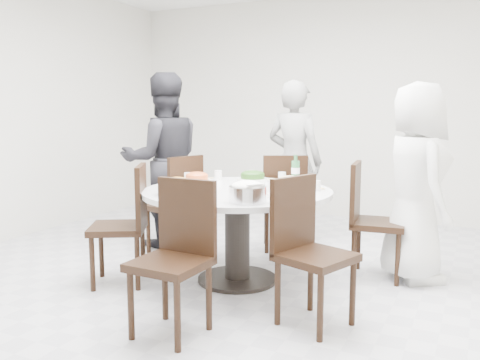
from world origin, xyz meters
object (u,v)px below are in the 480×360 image
at_px(dining_table, 237,236).
at_px(chair_se, 316,253).
at_px(chair_nw, 173,204).
at_px(chair_sw, 118,225).
at_px(chair_n, 284,202).
at_px(diner_left, 163,160).
at_px(rice_bowl, 247,194).
at_px(chair_ne, 378,221).
at_px(diner_right, 416,182).
at_px(soup_bowl, 174,190).
at_px(chair_s, 170,260).
at_px(beverage_bottle, 295,169).
at_px(diner_middle, 294,161).

distance_m(dining_table, chair_se, 0.99).
xyz_separation_m(chair_nw, chair_sw, (0.09, -0.93, 0.00)).
distance_m(chair_nw, chair_se, 2.01).
relative_size(chair_n, chair_nw, 1.00).
bearing_deg(dining_table, chair_n, 90.21).
height_order(diner_left, rice_bowl, diner_left).
bearing_deg(diner_left, chair_ne, 131.72).
bearing_deg(chair_sw, diner_right, 88.85).
bearing_deg(chair_ne, soup_bowl, 121.16).
xyz_separation_m(chair_ne, chair_s, (-0.94, -1.64, 0.00)).
bearing_deg(beverage_bottle, diner_middle, 109.94).
xyz_separation_m(chair_sw, soup_bowl, (0.51, 0.04, 0.31)).
bearing_deg(chair_ne, beverage_bottle, 86.23).
bearing_deg(soup_bowl, dining_table, 52.99).
xyz_separation_m(rice_bowl, beverage_bottle, (-0.01, 1.02, 0.07)).
height_order(chair_nw, rice_bowl, chair_nw).
bearing_deg(rice_bowl, chair_n, 101.28).
height_order(chair_sw, rice_bowl, chair_sw).
distance_m(chair_s, beverage_bottle, 1.68).
xyz_separation_m(dining_table, chair_s, (0.06, -1.07, 0.10)).
relative_size(dining_table, soup_bowl, 6.11).
bearing_deg(chair_ne, chair_sw, 113.49).
bearing_deg(chair_s, soup_bowl, 123.12).
bearing_deg(dining_table, chair_s, -86.81).
height_order(chair_nw, chair_sw, same).
xyz_separation_m(dining_table, rice_bowl, (0.30, -0.47, 0.43)).
height_order(dining_table, diner_middle, diner_middle).
bearing_deg(chair_se, chair_nw, 80.09).
bearing_deg(diner_middle, rice_bowl, 108.18).
height_order(chair_n, diner_right, diner_right).
relative_size(chair_se, diner_right, 0.59).
xyz_separation_m(chair_n, diner_right, (1.27, -0.40, 0.32)).
height_order(soup_bowl, beverage_bottle, beverage_bottle).
bearing_deg(chair_se, rice_bowl, 101.43).
bearing_deg(chair_sw, diner_middle, 128.25).
height_order(dining_table, beverage_bottle, beverage_bottle).
distance_m(diner_middle, beverage_bottle, 0.97).
xyz_separation_m(chair_se, soup_bowl, (-1.14, 0.13, 0.31)).
xyz_separation_m(diner_middle, diner_left, (-1.13, -0.76, 0.03)).
height_order(diner_left, beverage_bottle, diner_left).
bearing_deg(chair_n, diner_right, 138.67).
xyz_separation_m(chair_sw, diner_middle, (0.79, 1.92, 0.36)).
relative_size(chair_ne, soup_bowl, 3.87).
xyz_separation_m(chair_n, diner_middle, (-0.03, 0.39, 0.36)).
xyz_separation_m(chair_n, rice_bowl, (0.31, -1.53, 0.33)).
height_order(dining_table, chair_ne, chair_ne).
distance_m(chair_sw, chair_s, 1.08).
height_order(chair_sw, diner_right, diner_right).
bearing_deg(chair_nw, chair_sw, 20.90).
relative_size(chair_sw, chair_se, 1.00).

